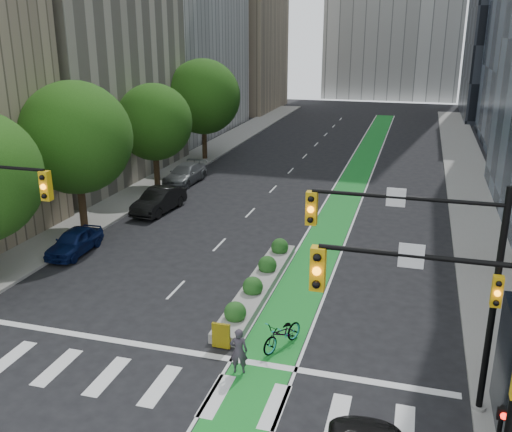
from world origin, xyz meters
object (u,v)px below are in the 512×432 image
Objects in this scene: bicycle at (283,334)px; parked_car_left_near at (74,241)px; cyclist at (239,351)px; parked_car_left_mid at (159,200)px; median_planter at (259,283)px; parked_car_left_far at (185,174)px.

parked_car_left_near is (-12.88, 6.15, 0.11)m from bicycle.
cyclist reaches higher than parked_car_left_near.
median_planter is at bearing -39.59° from parked_car_left_mid.
parked_car_left_mid is (-11.69, 14.03, 0.21)m from bicycle.
parked_car_left_near is at bearing -87.46° from parked_car_left_far.
parked_car_left_mid is at bearing 154.74° from bicycle.
parked_car_left_far reaches higher than parked_car_left_near.
cyclist is at bearing -60.58° from parked_car_left_far.
cyclist is at bearing -92.85° from bicycle.
cyclist is 14.37m from parked_car_left_near.
parked_car_left_mid is at bearing -67.76° from cyclist.
cyclist reaches higher than parked_car_left_mid.
cyclist is 19.26m from parked_car_left_mid.
median_planter is 2.05× the size of parked_car_left_far.
bicycle is at bearing -56.24° from parked_car_left_far.
parked_car_left_near is at bearing 179.44° from bicycle.
parked_car_left_mid is at bearing 134.90° from median_planter.
parked_car_left_mid reaches higher than parked_car_left_far.
parked_car_left_far is at bearing 88.58° from parked_car_left_near.
parked_car_left_far is (-11.81, 23.30, -0.13)m from cyclist.
parked_car_left_mid is at bearing -78.05° from parked_car_left_far.
parked_car_left_mid is 7.33m from parked_car_left_far.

